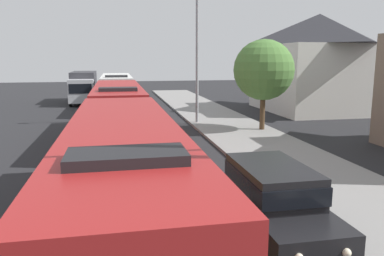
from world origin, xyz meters
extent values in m
cube|color=maroon|center=(-1.30, 11.04, 1.70)|extent=(2.50, 11.80, 2.70)
cube|color=black|center=(-0.03, 11.04, 2.05)|extent=(0.04, 10.86, 1.00)
cube|color=black|center=(-2.57, 11.04, 2.05)|extent=(0.04, 10.86, 1.00)
cube|color=gold|center=(-0.02, 11.04, 0.90)|extent=(0.03, 11.21, 0.36)
cube|color=black|center=(-1.30, 7.50, 3.13)|extent=(1.75, 0.90, 0.16)
cylinder|color=black|center=(-0.20, 14.29, 0.50)|extent=(0.28, 1.00, 1.00)
cylinder|color=black|center=(-2.40, 14.29, 0.50)|extent=(0.28, 1.00, 1.00)
cube|color=maroon|center=(-1.30, 23.57, 1.70)|extent=(2.50, 11.38, 2.70)
cube|color=black|center=(-0.03, 23.57, 2.05)|extent=(0.04, 10.47, 1.00)
cube|color=black|center=(-2.57, 23.57, 2.05)|extent=(0.04, 10.47, 1.00)
cube|color=black|center=(-1.30, 17.86, 2.00)|extent=(2.30, 0.04, 1.20)
cube|color=orange|center=(-0.02, 23.57, 0.90)|extent=(0.03, 10.81, 0.36)
cube|color=black|center=(-1.30, 20.16, 3.13)|extent=(1.75, 0.90, 0.16)
cylinder|color=black|center=(-0.20, 20.04, 0.50)|extent=(0.28, 1.00, 1.00)
cylinder|color=black|center=(-2.40, 20.04, 0.50)|extent=(0.28, 1.00, 1.00)
cylinder|color=black|center=(-0.20, 26.70, 0.50)|extent=(0.28, 1.00, 1.00)
cylinder|color=black|center=(-2.40, 26.70, 0.50)|extent=(0.28, 1.00, 1.00)
cube|color=silver|center=(-1.30, 36.62, 1.70)|extent=(2.50, 10.75, 2.70)
cube|color=black|center=(-0.03, 36.62, 2.05)|extent=(0.04, 9.89, 1.00)
cube|color=black|center=(-2.57, 36.62, 2.05)|extent=(0.04, 9.89, 1.00)
cube|color=black|center=(-1.30, 31.23, 2.00)|extent=(2.30, 0.04, 1.20)
cube|color=navy|center=(-0.02, 36.62, 0.90)|extent=(0.03, 10.22, 0.36)
cube|color=black|center=(-1.30, 33.40, 3.13)|extent=(1.75, 0.90, 0.16)
cylinder|color=black|center=(-0.20, 33.29, 0.50)|extent=(0.28, 1.00, 1.00)
cylinder|color=black|center=(-2.40, 33.29, 0.50)|extent=(0.28, 1.00, 1.00)
cylinder|color=black|center=(-0.20, 39.58, 0.50)|extent=(0.28, 1.00, 1.00)
cylinder|color=black|center=(-2.40, 39.58, 0.50)|extent=(0.28, 1.00, 1.00)
cube|color=black|center=(2.40, 10.59, 0.70)|extent=(1.84, 4.80, 0.80)
cube|color=black|center=(2.40, 10.74, 1.50)|extent=(1.62, 2.78, 0.80)
cube|color=black|center=(2.40, 10.74, 1.50)|extent=(1.66, 2.88, 0.44)
sphere|color=#F9EFCC|center=(2.91, 8.17, 0.80)|extent=(0.18, 0.18, 0.18)
cylinder|color=black|center=(3.22, 9.11, 0.35)|extent=(0.22, 0.70, 0.70)
cylinder|color=black|center=(1.58, 12.08, 0.35)|extent=(0.22, 0.70, 0.70)
cylinder|color=black|center=(3.22, 12.08, 0.35)|extent=(0.22, 0.70, 0.70)
cube|color=#B7B7BC|center=(-4.60, 39.94, 1.45)|extent=(2.30, 1.80, 2.20)
cube|color=#333338|center=(-4.60, 43.91, 1.80)|extent=(2.35, 6.14, 2.70)
cube|color=black|center=(-4.60, 39.02, 1.75)|extent=(2.07, 0.04, 0.90)
cylinder|color=black|center=(-5.63, 39.94, 0.45)|extent=(0.26, 0.90, 0.90)
cylinder|color=black|center=(-3.57, 39.94, 0.45)|extent=(0.26, 0.90, 0.90)
cylinder|color=black|center=(-5.63, 45.19, 0.45)|extent=(0.26, 0.90, 0.90)
cylinder|color=black|center=(-3.57, 45.19, 0.45)|extent=(0.26, 0.90, 0.90)
cylinder|color=gray|center=(4.10, 27.84, 4.61)|extent=(0.20, 0.20, 8.91)
cylinder|color=#4C3823|center=(7.53, 24.38, 1.25)|extent=(0.32, 0.32, 2.21)
sphere|color=#4C7A38|center=(7.53, 24.38, 3.84)|extent=(3.71, 3.71, 3.71)
cube|color=beige|center=(15.77, 32.80, 2.84)|extent=(8.61, 9.88, 5.67)
pyramid|color=#2D2D33|center=(15.77, 32.80, 6.95)|extent=(9.04, 10.38, 2.56)
camera|label=1|loc=(-1.44, 1.93, 4.56)|focal=36.01mm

